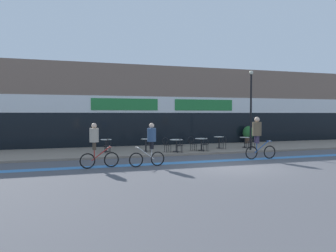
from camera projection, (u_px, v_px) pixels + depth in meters
ground_plane at (233, 167)px, 15.03m from camera, size 120.00×120.00×0.00m
sidewalk_slab at (179, 149)px, 21.91m from camera, size 40.00×5.50×0.12m
storefront_facade at (159, 107)px, 26.28m from camera, size 40.00×4.06×6.02m
bike_lane_stripe at (214, 161)px, 16.92m from camera, size 36.00×0.70×0.01m
bistro_table_0 at (106, 143)px, 20.00m from camera, size 0.67×0.67×0.76m
bistro_table_1 at (146, 142)px, 20.29m from camera, size 0.63×0.63×0.78m
bistro_table_2 at (176, 143)px, 20.03m from camera, size 0.80×0.80×0.75m
bistro_table_3 at (201, 142)px, 20.74m from camera, size 0.79×0.79×0.77m
bistro_table_4 at (219, 140)px, 22.10m from camera, size 0.68×0.68×0.78m
bistro_table_5 at (245, 140)px, 22.50m from camera, size 0.69×0.69×0.71m
cafe_chair_0_near at (108, 144)px, 19.41m from camera, size 0.44×0.59×0.90m
cafe_chair_1_near at (148, 144)px, 19.69m from camera, size 0.42×0.58×0.90m
cafe_chair_2_near at (180, 144)px, 19.44m from camera, size 0.45×0.60×0.90m
cafe_chair_2_side at (167, 144)px, 19.83m from camera, size 0.60×0.45×0.90m
cafe_chair_3_near at (205, 143)px, 20.14m from camera, size 0.42×0.59×0.90m
cafe_chair_3_side at (192, 143)px, 20.54m from camera, size 0.58×0.41×0.90m
cafe_chair_4_near at (223, 141)px, 21.51m from camera, size 0.43×0.59×0.90m
cafe_chair_5_near at (250, 141)px, 21.90m from camera, size 0.45×0.60×0.90m
cafe_chair_5_side at (253, 140)px, 22.70m from camera, size 0.59×0.43×0.90m
planter_pot at (248, 134)px, 26.08m from camera, size 0.88×0.88×1.35m
lamp_post at (251, 104)px, 20.94m from camera, size 0.26×0.26×5.08m
cyclist_0 at (150, 142)px, 15.19m from camera, size 1.73×0.51×2.02m
cyclist_1 at (96, 143)px, 14.69m from camera, size 1.77×0.51×2.04m
cyclist_2 at (258, 134)px, 17.58m from camera, size 1.83×0.51×2.28m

